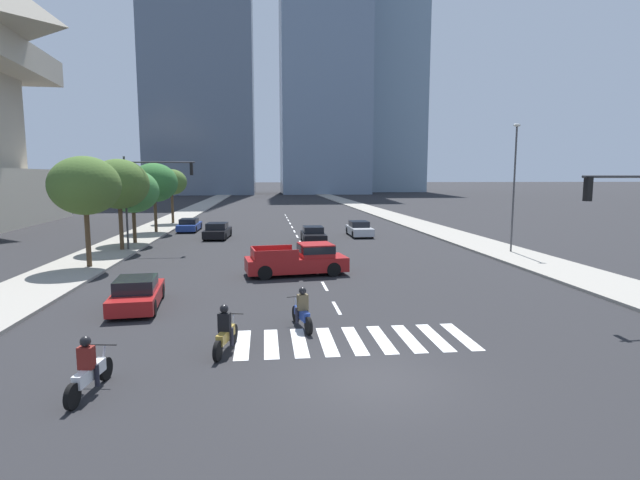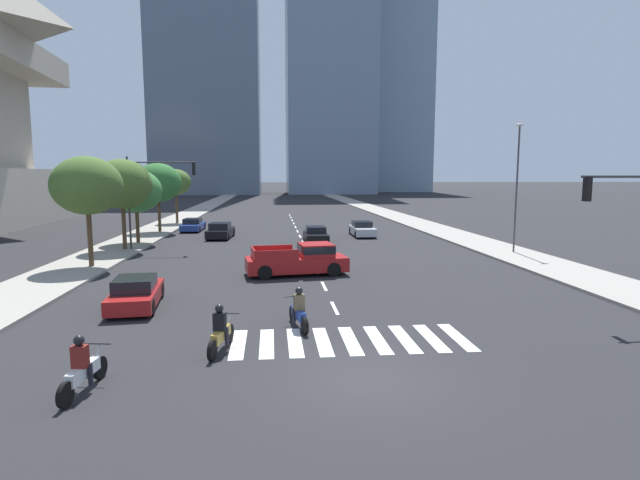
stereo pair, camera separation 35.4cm
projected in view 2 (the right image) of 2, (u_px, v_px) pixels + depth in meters
The scene contains 23 objects.
ground_plane at pixel (369, 379), 12.98m from camera, with size 800.00×800.00×0.00m, color #232326.
sidewalk_east at pixel (454, 235), 43.91m from camera, with size 4.00×260.00×0.15m, color gray.
sidewalk_west at pixel (137, 239), 41.24m from camera, with size 4.00×260.00×0.15m, color gray.
crosswalk_near at pixel (350, 340), 16.06m from camera, with size 7.65×2.82×0.01m.
lane_divider_center at pixel (300, 236), 43.69m from camera, with size 0.14×50.00×0.01m.
motorcycle_lead at pixel (221, 333), 15.01m from camera, with size 0.82×2.18×1.49m.
motorcycle_trailing at pixel (299, 312), 17.29m from camera, with size 0.79×2.11×1.49m.
motorcycle_third at pixel (83, 370), 12.14m from camera, with size 0.71×2.23×1.49m.
pickup_truck at pixel (301, 260), 26.68m from camera, with size 5.60×2.71×1.67m.
sedan_silver_0 at pixel (362, 229), 43.85m from camera, with size 1.83×4.38×1.31m.
sedan_black_1 at pixel (220, 231), 42.25m from camera, with size 2.18×4.40×1.35m.
sedan_blue_2 at pixel (193, 225), 47.94m from camera, with size 1.90×4.67×1.22m.
sedan_black_3 at pixel (316, 235), 40.03m from camera, with size 1.83×4.23×1.23m.
sedan_red_4 at pixel (136, 293), 20.05m from camera, with size 2.08×4.37×1.27m.
traffic_signal_far at pixel (153, 186), 34.81m from camera, with size 5.10×0.28×6.50m.
street_lamp_east at pixel (517, 179), 33.19m from camera, with size 0.50×0.24×8.61m.
street_tree_nearest at pixel (87, 186), 27.94m from camera, with size 3.88×3.88×6.26m.
street_tree_second at pixel (122, 184), 34.50m from camera, with size 4.07×4.07×6.33m.
street_tree_third at pixel (136, 191), 38.07m from camera, with size 3.92×3.92×5.67m.
street_tree_fourth at pixel (158, 183), 45.57m from camera, with size 4.20×4.20×6.33m.
street_tree_fifth at pixel (176, 182), 54.11m from camera, with size 3.28×3.28×5.88m.
office_tower_center_skyline at pixel (330, 38), 144.86m from camera, with size 25.50×22.24×92.08m.
office_tower_right_skyline at pixel (390, 71), 167.50m from camera, with size 24.06×24.34×88.16m.
Camera 2 is at (-2.51, -12.21, 5.31)m, focal length 27.77 mm.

